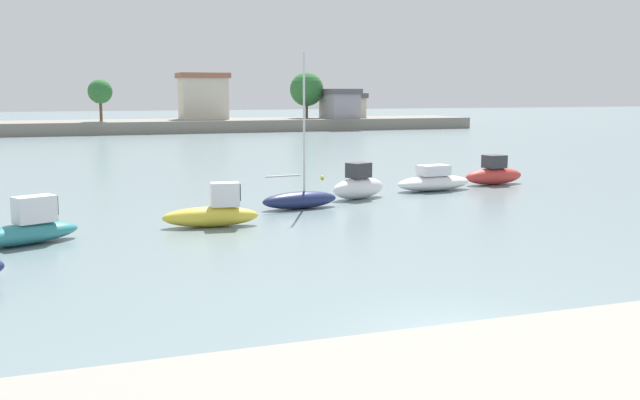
{
  "coord_description": "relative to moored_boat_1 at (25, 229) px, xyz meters",
  "views": [
    {
      "loc": [
        -8.41,
        -13.49,
        5.26
      ],
      "look_at": [
        2.67,
        16.63,
        0.6
      ],
      "focal_mm": 41.93,
      "sensor_mm": 36.0,
      "label": 1
    }
  ],
  "objects": [
    {
      "name": "ground_plane",
      "position": [
        9.23,
        -13.97,
        -0.54
      ],
      "size": [
        400.0,
        400.0,
        0.0
      ],
      "primitive_type": "plane",
      "color": "slate"
    },
    {
      "name": "moored_boat_1",
      "position": [
        0.0,
        0.0,
        0.0
      ],
      "size": [
        4.22,
        2.85,
        1.66
      ],
      "rotation": [
        0.0,
        0.0,
        0.44
      ],
      "color": "teal",
      "rests_on": "ground"
    },
    {
      "name": "moored_boat_2",
      "position": [
        6.87,
        1.14,
        0.02
      ],
      "size": [
        3.86,
        1.52,
        1.73
      ],
      "rotation": [
        0.0,
        0.0,
        -0.12
      ],
      "color": "yellow",
      "rests_on": "ground"
    },
    {
      "name": "moored_boat_3",
      "position": [
        11.53,
        4.3,
        -0.08
      ],
      "size": [
        3.74,
        1.46,
        7.02
      ],
      "rotation": [
        0.0,
        0.0,
        0.11
      ],
      "color": "navy",
      "rests_on": "ground"
    },
    {
      "name": "moored_boat_4",
      "position": [
        15.27,
        6.31,
        0.11
      ],
      "size": [
        3.49,
        2.3,
        1.79
      ],
      "rotation": [
        0.0,
        0.0,
        0.38
      ],
      "color": "white",
      "rests_on": "ground"
    },
    {
      "name": "moored_boat_5",
      "position": [
        20.26,
        7.73,
        -0.04
      ],
      "size": [
        4.59,
        2.15,
        1.37
      ],
      "rotation": [
        0.0,
        0.0,
        0.1
      ],
      "color": "white",
      "rests_on": "ground"
    },
    {
      "name": "moored_boat_6",
      "position": [
        24.78,
        8.89,
        0.07
      ],
      "size": [
        3.86,
        1.52,
        1.69
      ],
      "rotation": [
        0.0,
        0.0,
        0.08
      ],
      "color": "#C63833",
      "rests_on": "ground"
    },
    {
      "name": "mooring_buoy_0",
      "position": [
        16.4,
        14.53,
        -0.42
      ],
      "size": [
        0.24,
        0.24,
        0.24
      ],
      "primitive_type": "sphere",
      "color": "yellow",
      "rests_on": "ground"
    },
    {
      "name": "distant_shoreline",
      "position": [
        11.87,
        72.54,
        1.2
      ],
      "size": [
        98.81,
        11.12,
        7.97
      ],
      "color": "gray",
      "rests_on": "ground"
    }
  ]
}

